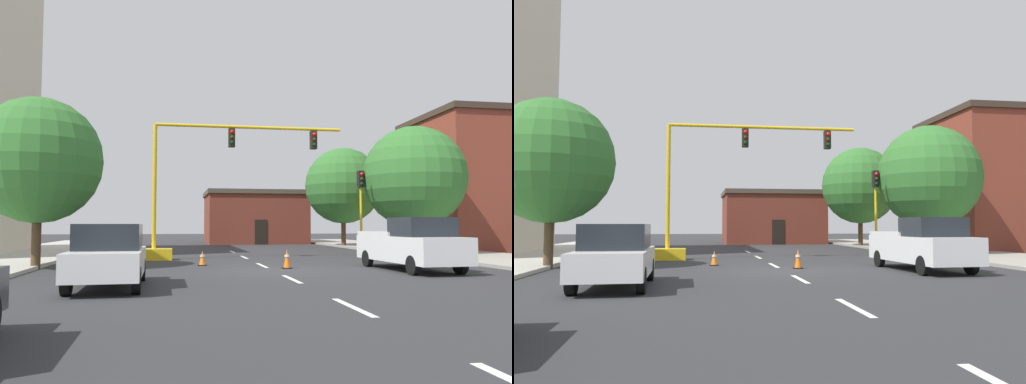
% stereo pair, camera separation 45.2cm
% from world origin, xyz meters
% --- Properties ---
extents(ground_plane, '(160.00, 160.00, 0.00)m').
position_xyz_m(ground_plane, '(0.00, 0.00, 0.00)').
color(ground_plane, '#2D2D30').
extents(sidewalk_left, '(6.00, 56.00, 0.14)m').
position_xyz_m(sidewalk_left, '(-11.88, 8.00, 0.07)').
color(sidewalk_left, '#B2ADA3').
rests_on(sidewalk_left, ground_plane).
extents(sidewalk_right, '(6.00, 56.00, 0.14)m').
position_xyz_m(sidewalk_right, '(11.88, 8.00, 0.07)').
color(sidewalk_right, '#9E998E').
rests_on(sidewalk_right, ground_plane).
extents(lane_stripe_seg_1, '(0.16, 2.40, 0.01)m').
position_xyz_m(lane_stripe_seg_1, '(0.00, -8.50, 0.00)').
color(lane_stripe_seg_1, silver).
rests_on(lane_stripe_seg_1, ground_plane).
extents(lane_stripe_seg_2, '(0.16, 2.40, 0.01)m').
position_xyz_m(lane_stripe_seg_2, '(0.00, -3.00, 0.00)').
color(lane_stripe_seg_2, silver).
rests_on(lane_stripe_seg_2, ground_plane).
extents(lane_stripe_seg_3, '(0.16, 2.40, 0.01)m').
position_xyz_m(lane_stripe_seg_3, '(0.00, 2.50, 0.00)').
color(lane_stripe_seg_3, silver).
rests_on(lane_stripe_seg_3, ground_plane).
extents(lane_stripe_seg_4, '(0.16, 2.40, 0.01)m').
position_xyz_m(lane_stripe_seg_4, '(0.00, 8.00, 0.00)').
color(lane_stripe_seg_4, silver).
rests_on(lane_stripe_seg_4, ground_plane).
extents(lane_stripe_seg_5, '(0.16, 2.40, 0.01)m').
position_xyz_m(lane_stripe_seg_5, '(0.00, 13.50, 0.00)').
color(lane_stripe_seg_5, silver).
rests_on(lane_stripe_seg_5, ground_plane).
extents(building_brick_center, '(9.37, 8.36, 4.91)m').
position_xyz_m(building_brick_center, '(3.86, 29.01, 2.47)').
color(building_brick_center, brown).
rests_on(building_brick_center, ground_plane).
extents(building_row_right, '(12.52, 8.38, 9.39)m').
position_xyz_m(building_row_right, '(19.51, 13.58, 4.70)').
color(building_row_right, brown).
rests_on(building_row_right, ground_plane).
extents(traffic_signal_gantry, '(10.51, 1.20, 6.83)m').
position_xyz_m(traffic_signal_gantry, '(-3.26, 6.64, 2.33)').
color(traffic_signal_gantry, yellow).
rests_on(traffic_signal_gantry, ground_plane).
extents(traffic_light_pole_right, '(0.32, 0.47, 4.80)m').
position_xyz_m(traffic_light_pole_right, '(6.77, 8.45, 3.53)').
color(traffic_light_pole_right, yellow).
rests_on(traffic_light_pole_right, ground_plane).
extents(tree_left_near, '(4.98, 4.98, 6.75)m').
position_xyz_m(tree_left_near, '(-9.01, 2.12, 4.25)').
color(tree_left_near, '#4C3823').
rests_on(tree_left_near, ground_plane).
extents(tree_right_far, '(5.95, 5.95, 7.78)m').
position_xyz_m(tree_right_far, '(9.38, 19.00, 4.80)').
color(tree_right_far, '#4C3823').
rests_on(tree_right_far, ground_plane).
extents(tree_right_mid, '(5.83, 5.83, 7.39)m').
position_xyz_m(tree_right_mid, '(9.87, 8.17, 4.47)').
color(tree_right_mid, '#4C3823').
rests_on(tree_right_mid, ground_plane).
extents(pickup_truck_white, '(2.24, 5.48, 1.99)m').
position_xyz_m(pickup_truck_white, '(5.18, -0.70, 0.97)').
color(pickup_truck_white, white).
rests_on(pickup_truck_white, ground_plane).
extents(sedan_white_mid_left, '(1.95, 4.54, 1.74)m').
position_xyz_m(sedan_white_mid_left, '(-5.47, -4.24, 0.89)').
color(sedan_white_mid_left, white).
rests_on(sedan_white_mid_left, ground_plane).
extents(traffic_cone_roadside_a, '(0.36, 0.36, 0.63)m').
position_xyz_m(traffic_cone_roadside_a, '(-2.51, 2.80, 0.31)').
color(traffic_cone_roadside_a, black).
rests_on(traffic_cone_roadside_a, ground_plane).
extents(traffic_cone_roadside_b, '(0.36, 0.36, 0.77)m').
position_xyz_m(traffic_cone_roadside_b, '(0.71, 0.81, 0.38)').
color(traffic_cone_roadside_b, black).
rests_on(traffic_cone_roadside_b, ground_plane).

